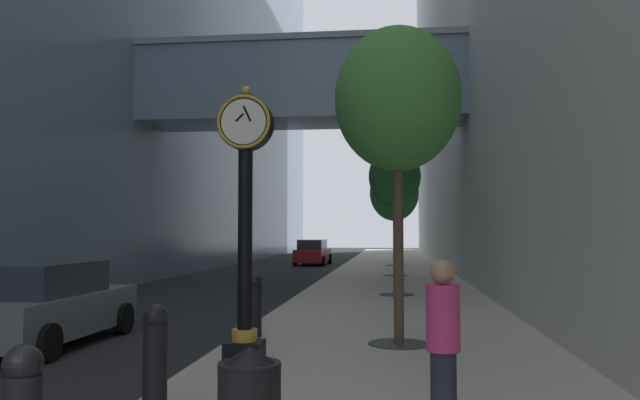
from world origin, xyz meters
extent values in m
plane|color=black|center=(0.00, 27.00, 0.00)|extent=(110.00, 110.00, 0.00)
cube|color=#ADA593|center=(2.96, 30.00, 0.07)|extent=(5.91, 80.00, 0.14)
cube|color=slate|center=(-0.66, 23.39, 8.10)|extent=(13.75, 3.20, 3.03)
cube|color=gray|center=(-0.66, 23.39, 9.73)|extent=(13.75, 3.40, 0.24)
cube|color=black|center=(0.80, 7.22, 0.32)|extent=(0.55, 0.55, 0.35)
cylinder|color=gold|center=(0.80, 7.22, 0.58)|extent=(0.39, 0.38, 0.18)
cylinder|color=black|center=(0.80, 7.22, 2.02)|extent=(0.22, 0.22, 2.70)
cylinder|color=black|center=(0.80, 7.22, 3.79)|extent=(0.84, 0.28, 0.84)
torus|color=gold|center=(0.80, 7.06, 3.79)|extent=(0.82, 0.05, 0.82)
cylinder|color=silver|center=(0.80, 7.07, 3.79)|extent=(0.69, 0.01, 0.69)
cylinder|color=silver|center=(0.80, 7.37, 3.79)|extent=(0.69, 0.01, 0.69)
sphere|color=gold|center=(0.80, 7.22, 4.28)|extent=(0.16, 0.16, 0.16)
cube|color=black|center=(0.74, 7.06, 3.85)|extent=(0.14, 0.01, 0.14)
cube|color=black|center=(0.85, 7.06, 3.91)|extent=(0.14, 0.01, 0.25)
sphere|color=black|center=(0.40, 2.10, 1.19)|extent=(0.28, 0.28, 0.28)
cylinder|color=black|center=(0.40, 4.64, 0.63)|extent=(0.27, 0.27, 0.98)
sphere|color=black|center=(0.40, 4.64, 1.19)|extent=(0.28, 0.28, 0.28)
cylinder|color=black|center=(0.40, 9.72, 0.63)|extent=(0.27, 0.27, 0.98)
sphere|color=black|center=(0.40, 9.72, 1.19)|extent=(0.28, 0.28, 0.28)
cylinder|color=#333335|center=(3.12, 9.21, 0.15)|extent=(1.10, 1.10, 0.02)
cylinder|color=#4C3D2D|center=(3.12, 9.21, 1.91)|extent=(0.18, 0.18, 3.54)
ellipsoid|color=#428438|center=(3.12, 9.21, 4.53)|extent=(2.28, 2.28, 2.62)
cylinder|color=#333335|center=(3.12, 18.04, 0.15)|extent=(1.10, 1.10, 0.02)
cylinder|color=brown|center=(3.12, 18.04, 2.36)|extent=(0.18, 0.18, 4.44)
ellipsoid|color=#2D7033|center=(3.12, 18.04, 5.55)|extent=(2.58, 2.58, 2.97)
cylinder|color=#333335|center=(3.12, 26.86, 0.15)|extent=(1.10, 1.10, 0.02)
cylinder|color=brown|center=(3.12, 26.86, 1.96)|extent=(0.18, 0.18, 3.64)
ellipsoid|color=#387F3D|center=(3.12, 26.86, 4.67)|extent=(2.38, 2.38, 2.73)
cylinder|color=#333335|center=(3.12, 35.68, 0.15)|extent=(1.10, 1.10, 0.02)
cylinder|color=brown|center=(3.12, 35.68, 1.75)|extent=(0.18, 0.18, 3.22)
ellipsoid|color=#387F3D|center=(3.12, 35.68, 4.45)|extent=(2.91, 2.91, 3.34)
cone|color=black|center=(1.85, 2.97, 1.11)|extent=(0.53, 0.53, 0.16)
cylinder|color=#23232D|center=(3.51, 4.26, 0.54)|extent=(0.30, 0.30, 0.81)
cylinder|color=#C6336B|center=(3.51, 4.26, 1.28)|extent=(0.40, 0.40, 0.65)
sphere|color=#9E7556|center=(3.51, 4.26, 1.73)|extent=(0.25, 0.25, 0.25)
cube|color=slate|center=(-3.46, 9.12, 0.59)|extent=(1.75, 4.30, 0.75)
cube|color=#282D38|center=(-3.46, 8.90, 1.25)|extent=(1.53, 2.41, 0.61)
cylinder|color=black|center=(-4.32, 10.58, 0.32)|extent=(0.22, 0.64, 0.64)
cylinder|color=black|center=(-2.58, 10.57, 0.32)|extent=(0.22, 0.64, 0.64)
cylinder|color=black|center=(-2.59, 7.65, 0.32)|extent=(0.22, 0.64, 0.64)
cube|color=#AD191E|center=(-2.12, 38.45, 0.61)|extent=(1.92, 4.58, 0.78)
cube|color=#282D38|center=(-2.12, 38.23, 1.30)|extent=(1.64, 2.59, 0.64)
cylinder|color=black|center=(-2.94, 40.02, 0.32)|extent=(0.24, 0.65, 0.64)
cylinder|color=black|center=(-1.18, 39.96, 0.32)|extent=(0.24, 0.65, 0.64)
cylinder|color=black|center=(-3.05, 36.95, 0.32)|extent=(0.24, 0.65, 0.64)
cylinder|color=black|center=(-1.29, 36.88, 0.32)|extent=(0.24, 0.65, 0.64)
camera|label=1|loc=(3.02, -2.19, 2.13)|focal=35.57mm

